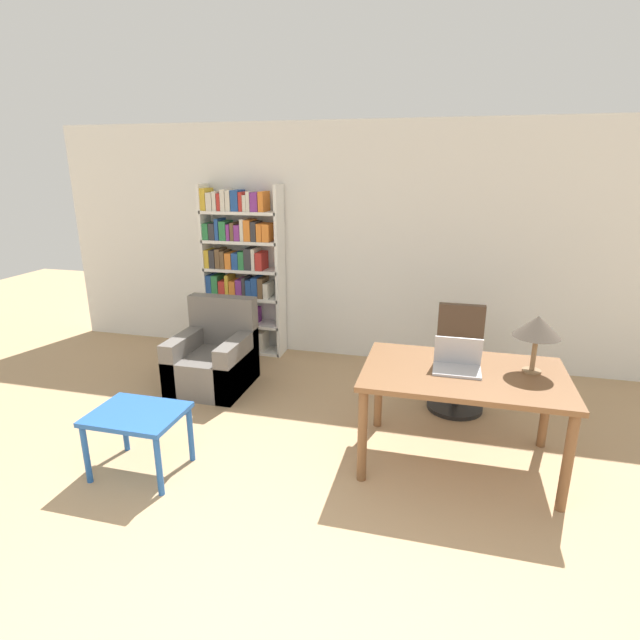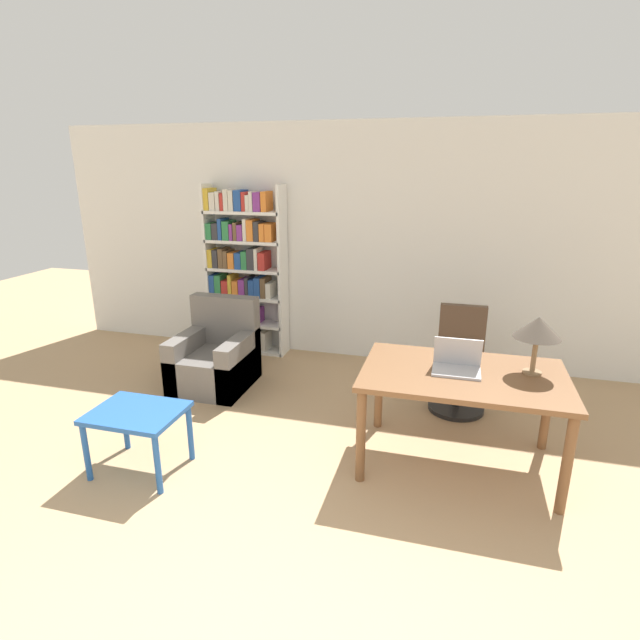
# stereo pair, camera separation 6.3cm
# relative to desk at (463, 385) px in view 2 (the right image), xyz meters

# --- Properties ---
(wall_back) EXTENTS (8.00, 0.06, 2.70)m
(wall_back) POSITION_rel_desk_xyz_m (-0.94, 2.08, 0.68)
(wall_back) COLOR white
(wall_back) RESTS_ON ground_plane
(desk) EXTENTS (1.48, 0.95, 0.77)m
(desk) POSITION_rel_desk_xyz_m (0.00, 0.00, 0.00)
(desk) COLOR brown
(desk) RESTS_ON ground_plane
(laptop) EXTENTS (0.35, 0.25, 0.25)m
(laptop) POSITION_rel_desk_xyz_m (-0.05, 0.02, 0.15)
(laptop) COLOR #B2B2B7
(laptop) RESTS_ON desk
(table_lamp) EXTENTS (0.34, 0.34, 0.43)m
(table_lamp) POSITION_rel_desk_xyz_m (0.48, 0.12, 0.44)
(table_lamp) COLOR olive
(table_lamp) RESTS_ON desk
(office_chair) EXTENTS (0.52, 0.52, 0.98)m
(office_chair) POSITION_rel_desk_xyz_m (-0.01, 0.99, -0.23)
(office_chair) COLOR black
(office_chair) RESTS_ON ground_plane
(side_table_blue) EXTENTS (0.66, 0.52, 0.50)m
(side_table_blue) POSITION_rel_desk_xyz_m (-2.31, -0.72, -0.25)
(side_table_blue) COLOR #2356A3
(side_table_blue) RESTS_ON ground_plane
(armchair) EXTENTS (0.73, 0.80, 0.90)m
(armchair) POSITION_rel_desk_xyz_m (-2.46, 0.84, -0.38)
(armchair) COLOR #66605B
(armchair) RESTS_ON ground_plane
(bookshelf) EXTENTS (0.97, 0.28, 2.02)m
(bookshelf) POSITION_rel_desk_xyz_m (-2.60, 1.89, 0.32)
(bookshelf) COLOR white
(bookshelf) RESTS_ON ground_plane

